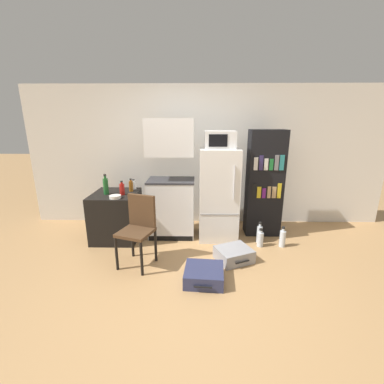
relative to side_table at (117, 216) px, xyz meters
The scene contains 18 objects.
ground_plane 1.81m from the side_table, 43.89° to the right, with size 24.00×24.00×0.00m, color tan.
wall_back 1.87m from the side_table, 27.67° to the left, with size 6.40×0.10×2.45m.
side_table is the anchor object (origin of this frame).
kitchen_hutch 1.01m from the side_table, ahead, with size 0.75×0.51×1.89m.
refrigerator 1.68m from the side_table, ahead, with size 0.61×0.63×1.45m.
microwave 2.03m from the side_table, ahead, with size 0.46×0.37×0.26m.
bookshelf 2.45m from the side_table, ahead, with size 0.57×0.33×1.72m.
bottle_amber_beer 0.53m from the side_table, 27.92° to the left, with size 0.07×0.07×0.21m.
bottle_milk_white 0.57m from the side_table, 48.13° to the left, with size 0.09×0.09×0.16m.
bottle_green_tall 0.52m from the side_table, 152.59° to the right, with size 0.08×0.08×0.32m.
bottle_ketchup_red 0.50m from the side_table, 27.97° to the right, with size 0.08×0.08×0.22m.
bowl 0.49m from the side_table, 70.73° to the right, with size 0.17×0.17×0.05m.
chair 0.95m from the side_table, 54.64° to the right, with size 0.51×0.51×0.92m.
suitcase_large_flat 1.84m from the side_table, 40.39° to the right, with size 0.49×0.49×0.17m.
suitcase_small_flat 1.96m from the side_table, 21.14° to the right, with size 0.57×0.53×0.18m.
water_bottle_front 2.30m from the side_table, ahead, with size 0.08×0.08×0.34m.
water_bottle_middle 2.30m from the side_table, ahead, with size 0.09×0.09×0.29m.
water_bottle_back 2.63m from the side_table, ahead, with size 0.09×0.09×0.32m.
Camera 1 is at (0.02, -2.63, 1.86)m, focal length 24.00 mm.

